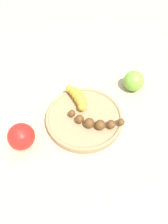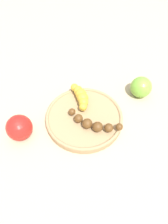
% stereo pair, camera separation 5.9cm
% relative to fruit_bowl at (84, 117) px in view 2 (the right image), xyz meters
% --- Properties ---
extents(ground_plane, '(2.40, 2.40, 0.00)m').
position_rel_fruit_bowl_xyz_m(ground_plane, '(0.00, 0.00, -0.01)').
color(ground_plane, tan).
extents(fruit_bowl, '(0.23, 0.23, 0.02)m').
position_rel_fruit_bowl_xyz_m(fruit_bowl, '(0.00, 0.00, 0.00)').
color(fruit_bowl, '#A08259').
rests_on(fruit_bowl, ground_plane).
extents(banana_overripe, '(0.06, 0.16, 0.03)m').
position_rel_fruit_bowl_xyz_m(banana_overripe, '(0.02, 0.04, 0.02)').
color(banana_overripe, '#593819').
rests_on(banana_overripe, fruit_bowl).
extents(banana_spotted, '(0.08, 0.09, 0.04)m').
position_rel_fruit_bowl_xyz_m(banana_spotted, '(-0.05, -0.04, 0.02)').
color(banana_spotted, gold).
rests_on(banana_spotted, fruit_bowl).
extents(apple_red, '(0.07, 0.07, 0.07)m').
position_rel_fruit_bowl_xyz_m(apple_red, '(0.13, -0.13, 0.02)').
color(apple_red, red).
rests_on(apple_red, ground_plane).
extents(apple_green, '(0.07, 0.07, 0.07)m').
position_rel_fruit_bowl_xyz_m(apple_green, '(-0.18, 0.12, 0.02)').
color(apple_green, '#72B238').
rests_on(apple_green, ground_plane).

